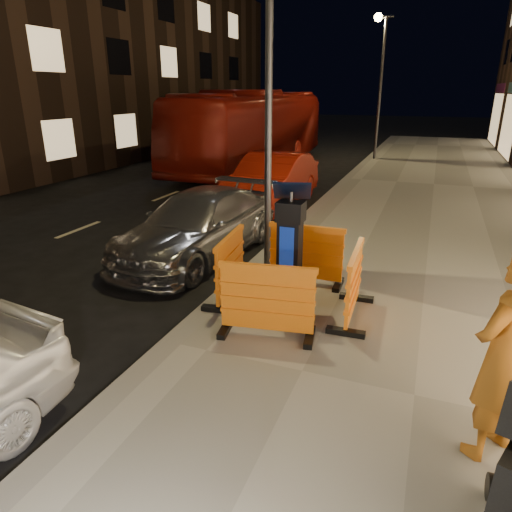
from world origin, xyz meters
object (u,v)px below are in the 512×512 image
at_px(car_silver, 200,255).
at_px(barrier_front, 267,301).
at_px(bus_doubledecker, 254,167).
at_px(parking_kiosk, 290,250).
at_px(barrier_back, 306,254).
at_px(barrier_kerbside, 230,266).
at_px(car_red, 272,206).
at_px(barrier_bldgside, 354,284).
at_px(man, 505,356).

bearing_deg(car_silver, barrier_front, -43.06).
distance_m(car_silver, bus_doubledecker, 11.44).
distance_m(parking_kiosk, car_silver, 3.27).
xyz_separation_m(barrier_back, barrier_kerbside, (-0.95, -0.95, 0.00)).
height_order(car_silver, car_red, car_red).
distance_m(barrier_kerbside, bus_doubledecker, 13.69).
xyz_separation_m(barrier_kerbside, bus_doubledecker, (-4.63, 12.87, -0.65)).
bearing_deg(car_silver, bus_doubledecker, 111.16).
bearing_deg(barrier_bldgside, barrier_front, 132.92).
bearing_deg(parking_kiosk, bus_doubledecker, 109.38).
relative_size(barrier_front, barrier_back, 1.00).
bearing_deg(barrier_front, car_silver, 122.42).
bearing_deg(car_silver, car_red, 95.57).
bearing_deg(parking_kiosk, barrier_bldgside, -4.08).
xyz_separation_m(car_silver, car_red, (-0.01, 4.55, 0.00)).
xyz_separation_m(barrier_back, barrier_bldgside, (0.95, -0.95, 0.00)).
relative_size(car_silver, bus_doubledecker, 0.38).
height_order(barrier_front, car_red, barrier_front).
bearing_deg(car_red, barrier_back, -64.87).
relative_size(barrier_back, bus_doubledecker, 0.11).
distance_m(barrier_kerbside, car_red, 6.63).
bearing_deg(man, car_red, -110.55).
xyz_separation_m(parking_kiosk, barrier_bldgside, (0.95, 0.00, -0.40)).
distance_m(car_red, man, 10.00).
distance_m(parking_kiosk, barrier_front, 1.03).
height_order(barrier_kerbside, car_red, barrier_kerbside).
xyz_separation_m(barrier_front, bus_doubledecker, (-5.58, 13.82, -0.65)).
distance_m(barrier_front, barrier_back, 1.90).
distance_m(barrier_bldgside, bus_doubledecker, 14.44).
height_order(parking_kiosk, car_red, parking_kiosk).
relative_size(car_silver, car_red, 0.98).
bearing_deg(barrier_kerbside, car_silver, 33.47).
xyz_separation_m(barrier_back, man, (2.54, -3.11, 0.47)).
bearing_deg(parking_kiosk, car_silver, 139.12).
xyz_separation_m(parking_kiosk, barrier_back, (0.00, 0.95, -0.40)).
relative_size(car_red, bus_doubledecker, 0.39).
relative_size(barrier_bldgside, car_silver, 0.29).
bearing_deg(parking_kiosk, man, -44.52).
height_order(barrier_back, car_silver, barrier_back).
xyz_separation_m(barrier_kerbside, man, (3.49, -2.16, 0.47)).
relative_size(barrier_kerbside, car_red, 0.28).
height_order(parking_kiosk, barrier_front, parking_kiosk).
height_order(barrier_kerbside, barrier_bldgside, same).
xyz_separation_m(parking_kiosk, bus_doubledecker, (-5.58, 12.87, -1.04)).
height_order(bus_doubledecker, man, man).
height_order(car_red, bus_doubledecker, bus_doubledecker).
bearing_deg(car_red, car_silver, -89.29).
height_order(parking_kiosk, barrier_back, parking_kiosk).
bearing_deg(barrier_bldgside, barrier_back, 42.92).
distance_m(barrier_kerbside, man, 4.13).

